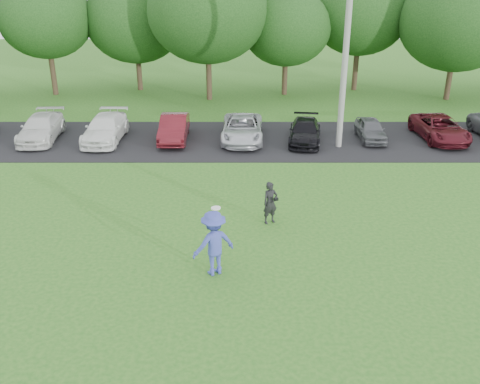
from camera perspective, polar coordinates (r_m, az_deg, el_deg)
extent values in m
plane|color=#25621C|center=(15.41, 0.00, -9.70)|extent=(100.00, 100.00, 0.00)
cube|color=black|center=(27.21, 0.00, 5.56)|extent=(32.00, 6.50, 0.03)
cylinder|color=gray|center=(25.53, 11.32, 15.80)|extent=(0.28, 0.28, 10.33)
imported|color=#3D47AC|center=(15.38, -2.82, -5.47)|extent=(1.48, 1.26, 1.98)
cylinder|color=white|center=(14.63, -2.59, -1.73)|extent=(0.27, 0.27, 0.04)
imported|color=black|center=(18.41, 3.25, -1.16)|extent=(0.66, 0.58, 1.51)
cube|color=black|center=(18.17, 3.86, -0.76)|extent=(0.17, 0.15, 0.10)
imported|color=silver|center=(28.89, -20.45, 6.43)|extent=(1.91, 4.25, 1.21)
imported|color=white|center=(27.78, -14.17, 6.59)|extent=(1.84, 4.31, 1.24)
imported|color=#541219|center=(27.20, -7.06, 6.78)|extent=(1.38, 3.80, 1.25)
imported|color=silver|center=(26.99, 0.24, 6.79)|extent=(2.12, 4.41, 1.21)
imported|color=black|center=(26.92, 6.94, 6.42)|extent=(2.02, 3.91, 1.08)
imported|color=#53555A|center=(27.91, 13.77, 6.51)|extent=(1.26, 3.10, 1.06)
imported|color=#52111B|center=(28.95, 20.54, 6.42)|extent=(2.23, 4.37, 1.18)
cylinder|color=#38281C|center=(38.64, -19.29, 11.76)|extent=(0.36, 0.36, 2.70)
ellipsoid|color=#214C19|center=(38.15, -20.04, 17.00)|extent=(5.94, 5.94, 5.05)
cylinder|color=#38281C|center=(38.63, -10.69, 12.27)|extent=(0.36, 0.36, 2.20)
ellipsoid|color=#214C19|center=(38.10, -11.11, 17.59)|extent=(6.68, 6.68, 5.68)
cylinder|color=#38281C|center=(35.25, -3.33, 11.98)|extent=(0.36, 0.36, 2.70)
ellipsoid|color=#214C19|center=(34.65, -3.49, 18.68)|extent=(7.42, 7.42, 6.31)
cylinder|color=#38281C|center=(36.74, 4.79, 12.02)|extent=(0.36, 0.36, 2.20)
ellipsoid|color=#214C19|center=(36.23, 4.97, 17.07)|extent=(5.76, 5.76, 4.90)
cylinder|color=#38281C|center=(38.78, 12.20, 12.57)|extent=(0.36, 0.36, 2.70)
ellipsoid|color=#214C19|center=(38.26, 12.71, 18.14)|extent=(6.50, 6.50, 5.53)
cylinder|color=#38281C|center=(37.74, 21.35, 10.82)|extent=(0.36, 0.36, 2.20)
ellipsoid|color=#214C19|center=(37.19, 22.25, 16.53)|extent=(7.24, 7.24, 6.15)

